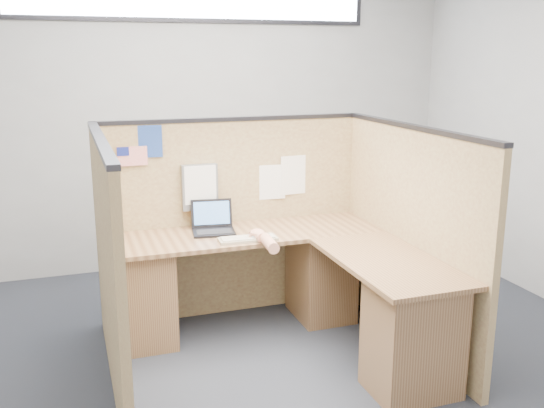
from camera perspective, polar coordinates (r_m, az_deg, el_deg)
name	(u,v)px	position (r m, az deg, el deg)	size (l,w,h in m)	color
floor	(276,368)	(4.07, 0.41, -15.18)	(5.00, 5.00, 0.00)	#1D222A
wall_back	(197,119)	(5.76, -7.05, 7.99)	(5.00, 5.00, 0.00)	#9EA0A3
clerestory_window	(194,0)	(5.74, -7.34, 18.47)	(3.30, 0.04, 0.38)	#232328
cubicle_partitions	(256,237)	(4.14, -1.52, -3.10)	(2.06, 1.83, 1.53)	#866143
l_desk	(288,292)	(4.20, 1.51, -8.30)	(1.95, 1.75, 0.73)	brown
laptop	(212,224)	(4.41, -5.69, -1.90)	(0.33, 0.32, 0.22)	black
keyboard	(248,239)	(4.18, -2.28, -3.30)	(0.41, 0.16, 0.03)	gray
mouse	(257,236)	(4.20, -1.38, -3.07)	(0.11, 0.07, 0.05)	silver
hand_forearm	(265,240)	(4.07, -0.62, -3.40)	(0.12, 0.41, 0.09)	tan
blue_poster	(150,141)	(4.40, -11.41, 5.80)	(0.17, 0.00, 0.23)	#1F3E92
american_flag	(129,158)	(4.39, -13.33, 4.21)	(0.21, 0.01, 0.37)	olive
file_holder	(200,187)	(4.50, -6.81, 1.61)	(0.27, 0.05, 0.34)	slate
paper_left	(272,182)	(4.67, -0.01, 2.07)	(0.21, 0.00, 0.27)	white
paper_right	(295,175)	(4.73, 2.16, 2.75)	(0.24, 0.00, 0.30)	white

